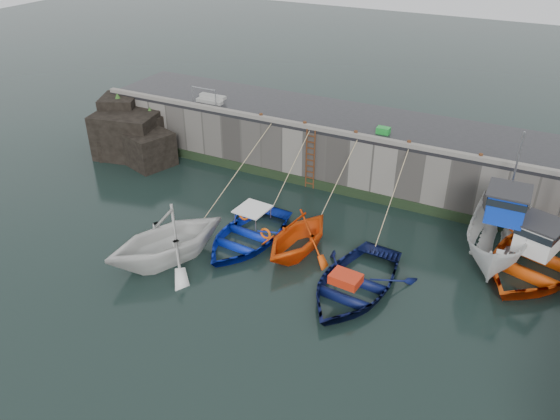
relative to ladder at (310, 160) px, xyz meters
The scene contains 24 objects.
ground 10.24m from the ladder, 78.60° to the right, with size 120.00×120.00×0.00m, color black.
quay_back 3.27m from the ladder, 52.28° to the left, with size 30.00×5.00×3.00m, color slate.
road_back 3.59m from the ladder, 52.28° to the left, with size 30.00×5.00×0.16m, color black.
kerb_back 2.62m from the ladder, ahead, with size 30.00×0.30×0.20m, color slate.
algae_back 2.41m from the ladder, ahead, with size 30.00×0.08×0.50m, color black.
rock_outcrop 10.95m from the ladder, behind, with size 5.85×4.24×3.41m.
ladder is the anchor object (origin of this frame).
boat_near_white 9.10m from the ladder, 106.55° to the right, with size 4.54×5.26×2.77m, color silver.
boat_near_white_rope 4.25m from the ladder, 130.38° to the right, with size 0.04×6.70×3.10m, color tan, non-canonical shape.
boat_near_blue 6.08m from the ladder, 93.44° to the right, with size 3.77×5.28×1.09m, color #0B23AA.
boat_near_blue_rope 2.31m from the ladder, 102.14° to the right, with size 0.04×4.31×3.10m, color tan, non-canonical shape.
boat_near_blacktrim 6.13m from the ladder, 70.24° to the right, with size 3.60×4.17×2.20m, color #EB4B0C.
boat_near_blacktrim_rope 2.96m from the ladder, 36.71° to the right, with size 0.04×4.09×3.10m, color tan, non-canonical shape.
boat_near_navy 8.72m from the ladder, 53.97° to the right, with size 3.99×5.59×1.16m, color #09103C.
boat_near_navy_rope 5.72m from the ladder, 23.32° to the right, with size 0.04×5.21×3.10m, color tan, non-canonical shape.
boat_far_white 9.79m from the ladder, 11.93° to the right, with size 2.57×6.50×5.49m.
boat_far_orange 11.41m from the ladder, 10.73° to the right, with size 6.92×8.23×4.46m.
fish_crate 3.91m from the ladder, 21.69° to the left, with size 0.63×0.41×0.31m, color #198E2E.
railing 7.10m from the ladder, 168.83° to the left, with size 1.60×1.05×1.00m.
bollard_a 3.47m from the ladder, behind, with size 0.18×0.18×0.28m, color #3F1E0F.
bollard_b 1.81m from the ladder, 146.14° to the left, with size 0.18×0.18×0.28m, color #3F1E0F.
bollard_c 2.81m from the ladder, ahead, with size 0.18×0.18×0.28m, color #3F1E0F.
bollard_d 5.11m from the ladder, ahead, with size 0.18×0.18×0.28m, color #3F1E0F.
bollard_e 8.19m from the ladder, ahead, with size 0.18×0.18×0.28m, color #3F1E0F.
Camera 1 is at (8.15, -13.18, 13.28)m, focal length 35.00 mm.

